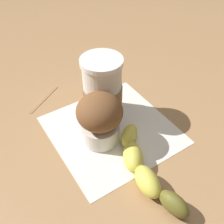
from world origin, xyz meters
TOP-DOWN VIEW (x-y plane):
  - ground_plane at (0.00, 0.00)m, footprint 3.00×3.00m
  - paper_napkin at (0.00, 0.00)m, footprint 0.30×0.30m
  - coffee_cup at (-0.05, 0.02)m, footprint 0.09×0.09m
  - muffin at (0.00, -0.03)m, footprint 0.09×0.09m
  - banana at (0.12, -0.04)m, footprint 0.20×0.12m
  - wooden_stirrer at (-0.19, -0.04)m, footprint 0.04×0.11m

SIDE VIEW (x-z plane):
  - ground_plane at x=0.00m, z-range 0.00..0.00m
  - paper_napkin at x=0.00m, z-range 0.00..0.00m
  - wooden_stirrer at x=-0.19m, z-range 0.00..0.00m
  - banana at x=0.12m, z-range 0.00..0.04m
  - muffin at x=0.00m, z-range 0.01..0.12m
  - coffee_cup at x=-0.05m, z-range 0.00..0.14m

